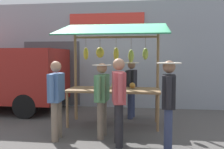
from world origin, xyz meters
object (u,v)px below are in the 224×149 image
market_stall (114,62)px  shopper_in_grey_tee (102,94)px  vendor_with_sunhat (131,85)px  shopper_with_shopping_bag (119,95)px  shopper_with_ponytail (56,95)px  shopper_in_striped_shirt (169,99)px

market_stall → shopper_in_grey_tee: (0.12, 0.98, -0.65)m
vendor_with_sunhat → shopper_with_shopping_bag: 2.11m
shopper_with_shopping_bag → shopper_in_grey_tee: 0.56m
shopper_with_ponytail → vendor_with_sunhat: bearing=-38.5°
shopper_in_striped_shirt → shopper_in_grey_tee: (1.28, -0.62, -0.05)m
vendor_with_sunhat → shopper_with_ponytail: bearing=-25.4°
shopper_in_striped_shirt → shopper_with_ponytail: (2.15, -0.36, -0.04)m
market_stall → shopper_with_ponytail: market_stall is taller
shopper_in_striped_shirt → market_stall: bearing=40.5°
vendor_with_sunhat → shopper_in_grey_tee: bearing=-6.7°
market_stall → shopper_in_grey_tee: size_ratio=1.63×
market_stall → shopper_with_ponytail: 1.71m
market_stall → shopper_with_shopping_bag: size_ratio=1.53×
shopper_with_shopping_bag → shopper_in_striped_shirt: bearing=-114.9°
shopper_in_striped_shirt → vendor_with_sunhat: bearing=23.2°
shopper_with_shopping_bag → vendor_with_sunhat: bearing=-14.7°
vendor_with_sunhat → shopper_in_grey_tee: (0.50, 1.70, -0.00)m
vendor_with_sunhat → shopper_with_ponytail: (1.38, 1.95, 0.01)m
shopper_with_ponytail → shopper_in_grey_tee: shopper_with_ponytail is taller
shopper_with_shopping_bag → shopper_in_grey_tee: (0.39, -0.41, -0.05)m
shopper_in_striped_shirt → shopper_with_ponytail: 2.18m
vendor_with_sunhat → shopper_in_striped_shirt: 2.44m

